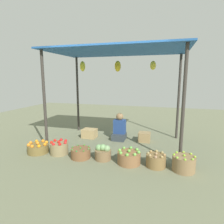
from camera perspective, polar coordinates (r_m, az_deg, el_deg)
The scene contains 12 objects.
ground_plane at distance 5.35m, azimuth 1.44°, elevation -9.19°, with size 14.00×14.00×0.00m, color #6E7256.
market_stall_structure at distance 5.07m, azimuth 1.54°, elevation 15.83°, with size 3.50×2.10×2.47m.
vendor_person at distance 5.55m, azimuth 2.25°, elevation -5.22°, with size 0.36×0.44×0.78m.
basket_oranges at distance 4.98m, azimuth -21.29°, elevation -10.04°, with size 0.49×0.49×0.27m.
basket_red_tomatoes at distance 4.74m, azimuth -15.57°, elevation -10.34°, with size 0.42×0.42×0.33m.
basket_green_chilies at distance 4.43m, azimuth -9.38°, elevation -12.05°, with size 0.44×0.44×0.25m.
basket_cabbages at distance 4.28m, azimuth -2.74°, elevation -12.14°, with size 0.36×0.36×0.35m.
basket_green_apples at distance 4.11m, azimuth 5.11°, elevation -13.41°, with size 0.49×0.49×0.31m.
basket_potatoes at distance 4.07m, azimuth 13.02°, elevation -13.94°, with size 0.39×0.39×0.30m.
basket_limes at distance 4.04m, azimuth 20.72°, elevation -14.22°, with size 0.43×0.43×0.34m.
wooden_crate_near_vendor at distance 5.80m, azimuth -6.76°, elevation -6.34°, with size 0.41×0.33×0.26m, color tan.
wooden_crate_stacked_rear at distance 5.49m, azimuth 9.67°, elevation -7.39°, with size 0.32×0.29×0.26m, color #9C7F53.
Camera 1 is at (1.28, -4.88, 1.78)m, focal length 30.48 mm.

